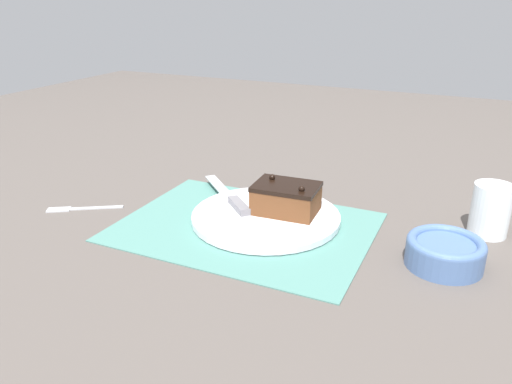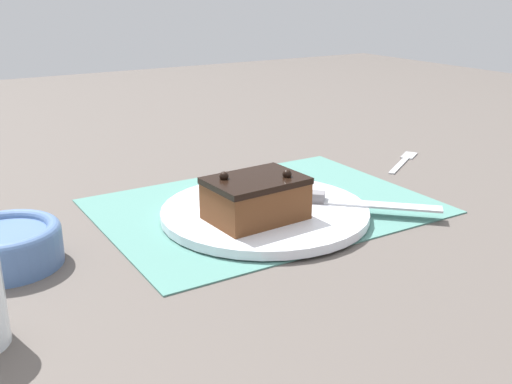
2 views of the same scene
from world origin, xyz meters
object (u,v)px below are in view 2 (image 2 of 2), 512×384
Objects in this scene: cake_plate at (265,212)px; dessert_fork at (404,160)px; serving_knife at (326,199)px; small_bowl at (7,244)px; chocolate_cake at (256,198)px.

dessert_fork is (-0.37, -0.11, -0.01)m from cake_plate.
serving_knife is 0.31m from dessert_fork.
serving_knife is (-0.08, 0.03, 0.01)m from cake_plate.
dessert_fork is (-0.69, -0.08, -0.02)m from small_bowl.
serving_knife is at bearing -96.50° from dessert_fork.
small_bowl is (0.29, -0.06, -0.02)m from chocolate_cake.
dessert_fork is at bearing -163.70° from cake_plate.
serving_knife is 1.51× the size of small_bowl.
chocolate_cake is 0.12m from serving_knife.
serving_knife is at bearing -179.75° from chocolate_cake.
chocolate_cake is 1.03× the size of small_bowl.
small_bowl is (0.33, -0.03, 0.02)m from cake_plate.
cake_plate is at bearing -105.39° from dessert_fork.
cake_plate is 2.08× the size of dessert_fork.
chocolate_cake is 0.92× the size of dessert_fork.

